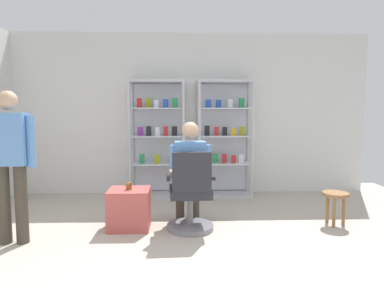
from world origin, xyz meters
TOP-DOWN VIEW (x-y plane):
  - ground_plane at (0.00, 0.00)m, footprint 7.20×7.20m
  - back_wall at (0.00, 3.00)m, footprint 6.00×0.10m
  - display_cabinet_left at (-0.55, 2.76)m, footprint 0.90×0.45m
  - display_cabinet_right at (0.55, 2.76)m, footprint 0.90×0.45m
  - office_chair at (-0.06, 1.02)m, footprint 0.58×0.56m
  - seated_shopkeeper at (-0.07, 1.18)m, footprint 0.50×0.58m
  - storage_crate at (-0.80, 1.15)m, footprint 0.49×0.43m
  - tea_glass at (-0.80, 1.13)m, footprint 0.07×0.07m
  - standing_customer at (-1.97, 0.71)m, footprint 0.52×0.23m
  - wooden_stool at (1.74, 1.18)m, footprint 0.32×0.32m

SIDE VIEW (x-z plane):
  - ground_plane at x=0.00m, z-range 0.00..0.00m
  - storage_crate at x=-0.80m, z-range 0.00..0.48m
  - wooden_stool at x=1.74m, z-range 0.12..0.53m
  - office_chair at x=-0.06m, z-range -0.09..0.87m
  - tea_glass at x=-0.80m, z-range 0.48..0.56m
  - seated_shopkeeper at x=-0.07m, z-range 0.07..1.36m
  - standing_customer at x=-1.97m, z-range 0.12..1.75m
  - display_cabinet_right at x=0.55m, z-range 0.01..1.91m
  - display_cabinet_left at x=-0.55m, z-range 0.02..1.92m
  - back_wall at x=0.00m, z-range 0.00..2.70m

